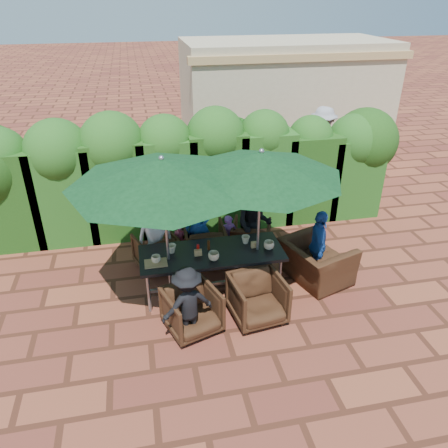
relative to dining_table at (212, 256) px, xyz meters
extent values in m
plane|color=brown|center=(0.02, 0.06, -0.67)|extent=(80.00, 80.00, 0.00)
cube|color=black|center=(0.00, 0.00, 0.05)|extent=(2.32, 0.90, 0.05)
cube|color=gray|center=(0.00, 0.00, -0.55)|extent=(2.12, 0.05, 0.05)
cylinder|color=gray|center=(-1.06, -0.35, -0.32)|extent=(0.05, 0.05, 0.70)
cylinder|color=gray|center=(-1.06, 0.35, -0.32)|extent=(0.05, 0.05, 0.70)
cylinder|color=gray|center=(1.06, -0.35, -0.32)|extent=(0.05, 0.05, 0.70)
cylinder|color=gray|center=(1.06, 0.35, -0.32)|extent=(0.05, 0.05, 0.70)
cylinder|color=gray|center=(-0.70, -0.08, -0.66)|extent=(0.44, 0.44, 0.03)
cylinder|color=gray|center=(-0.70, -0.08, 0.53)|extent=(0.04, 0.04, 2.40)
cone|color=black|center=(-0.70, -0.08, 1.55)|extent=(2.78, 2.78, 0.38)
sphere|color=gray|center=(-0.70, -0.08, 1.75)|extent=(0.08, 0.08, 0.08)
cylinder|color=gray|center=(0.74, -0.07, -0.66)|extent=(0.44, 0.44, 0.03)
cylinder|color=gray|center=(0.74, -0.07, 0.53)|extent=(0.04, 0.04, 2.40)
cone|color=black|center=(0.74, -0.07, 1.55)|extent=(2.51, 2.51, 0.38)
sphere|color=gray|center=(0.74, -0.07, 1.75)|extent=(0.08, 0.08, 0.08)
imported|color=black|center=(-0.86, 0.91, -0.32)|extent=(0.86, 0.84, 0.70)
imported|color=black|center=(0.03, 0.98, -0.29)|extent=(0.77, 0.72, 0.77)
imported|color=black|center=(0.93, 1.02, -0.32)|extent=(0.89, 0.86, 0.72)
imported|color=black|center=(-0.46, -0.88, -0.30)|extent=(0.91, 0.88, 0.75)
imported|color=black|center=(0.55, -0.83, -0.28)|extent=(0.86, 0.82, 0.79)
imported|color=black|center=(1.81, -0.05, -0.20)|extent=(1.03, 1.27, 0.96)
imported|color=silver|center=(-0.86, 0.89, -0.04)|extent=(0.68, 0.46, 1.27)
imported|color=#1B4694|center=(-0.06, 0.98, 0.03)|extent=(0.55, 0.46, 1.40)
imported|color=black|center=(0.95, 0.91, 0.01)|extent=(0.75, 0.58, 1.37)
imported|color=black|center=(-0.53, -1.04, -0.09)|extent=(0.82, 0.55, 1.18)
imported|color=#1B4694|center=(1.84, 0.01, -0.03)|extent=(0.58, 0.83, 1.28)
imported|color=#EA5286|center=(-0.41, 1.03, -0.30)|extent=(0.32, 0.29, 0.76)
imported|color=purple|center=(0.50, 0.96, -0.25)|extent=(0.35, 0.30, 0.85)
imported|color=#2B8123|center=(1.39, 4.22, 0.23)|extent=(1.71, 0.65, 1.81)
imported|color=#EA5286|center=(2.51, 4.33, 0.13)|extent=(0.80, 0.52, 1.61)
imported|color=gray|center=(3.66, 4.31, 0.28)|extent=(1.24, 1.28, 1.91)
imported|color=beige|center=(-0.90, -0.13, 0.13)|extent=(0.15, 0.15, 0.12)
imported|color=beige|center=(-0.63, 0.11, 0.15)|extent=(0.15, 0.15, 0.14)
imported|color=beige|center=(-0.01, -0.24, 0.14)|extent=(0.17, 0.17, 0.14)
imported|color=beige|center=(0.60, 0.16, 0.14)|extent=(0.14, 0.14, 0.13)
imported|color=beige|center=(0.93, -0.09, 0.14)|extent=(0.17, 0.17, 0.14)
cylinder|color=#B20C0A|center=(-0.22, -0.01, 0.16)|extent=(0.04, 0.04, 0.17)
cylinder|color=#4C230C|center=(-0.03, 0.08, 0.16)|extent=(0.04, 0.04, 0.17)
cube|color=#A07A4D|center=(-0.91, -0.16, 0.08)|extent=(0.35, 0.25, 0.02)
cube|color=tan|center=(-0.23, -0.05, 0.13)|extent=(0.12, 0.06, 0.10)
cube|color=tan|center=(0.72, 0.00, 0.13)|extent=(0.12, 0.06, 0.10)
cube|color=#13390F|center=(-3.48, 2.36, 0.29)|extent=(1.15, 0.95, 1.93)
sphere|color=#13390F|center=(-3.48, 2.36, 1.16)|extent=(1.01, 1.01, 1.01)
cube|color=#13390F|center=(-2.48, 2.36, 0.29)|extent=(1.15, 0.95, 1.92)
sphere|color=#13390F|center=(-2.48, 2.36, 1.15)|extent=(1.23, 1.23, 1.23)
cube|color=#13390F|center=(-1.48, 2.36, 0.33)|extent=(1.15, 0.95, 2.00)
sphere|color=#13390F|center=(-1.48, 2.36, 1.23)|extent=(1.23, 1.23, 1.23)
cube|color=#13390F|center=(-0.48, 2.36, 0.32)|extent=(1.15, 0.95, 1.98)
sphere|color=#13390F|center=(-0.48, 2.36, 1.21)|extent=(1.07, 1.07, 1.07)
cube|color=#13390F|center=(0.52, 2.36, 0.34)|extent=(1.15, 0.95, 2.04)
sphere|color=#13390F|center=(0.52, 2.36, 1.26)|extent=(1.16, 1.16, 1.16)
cube|color=#13390F|center=(1.52, 2.36, 0.32)|extent=(1.15, 0.95, 1.99)
sphere|color=#13390F|center=(1.52, 2.36, 1.22)|extent=(1.02, 1.02, 1.02)
cube|color=#13390F|center=(2.52, 2.36, 0.26)|extent=(1.15, 0.95, 1.87)
sphere|color=#13390F|center=(2.52, 2.36, 1.10)|extent=(0.93, 0.93, 0.93)
cube|color=#13390F|center=(3.52, 2.36, 0.20)|extent=(1.15, 0.95, 1.74)
sphere|color=#13390F|center=(3.52, 2.36, 0.97)|extent=(1.15, 1.15, 1.15)
sphere|color=#13390F|center=(3.82, 2.46, 0.93)|extent=(1.40, 1.40, 1.40)
cube|color=#C1B28F|center=(3.52, 7.06, 0.93)|extent=(6.00, 3.00, 3.20)
cube|color=tan|center=(3.52, 5.61, 2.23)|extent=(6.20, 0.25, 0.20)
camera|label=1|loc=(-1.01, -5.89, 3.82)|focal=35.00mm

